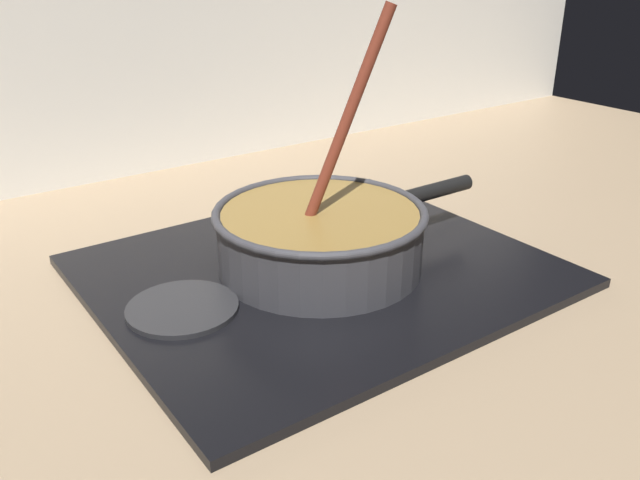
# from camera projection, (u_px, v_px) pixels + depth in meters

# --- Properties ---
(ground) EXTENTS (2.40, 1.60, 0.04)m
(ground) POSITION_uv_depth(u_px,v_px,m) (455.00, 373.00, 0.70)
(ground) COLOR #9E8466
(backsplash_wall) EXTENTS (2.40, 0.02, 0.55)m
(backsplash_wall) POSITION_uv_depth(u_px,v_px,m) (143.00, 20.00, 1.17)
(backsplash_wall) COLOR silver
(backsplash_wall) RESTS_ON ground
(hob_plate) EXTENTS (0.56, 0.48, 0.01)m
(hob_plate) POSITION_uv_depth(u_px,v_px,m) (320.00, 271.00, 0.87)
(hob_plate) COLOR black
(hob_plate) RESTS_ON ground
(burner_ring) EXTENTS (0.21, 0.21, 0.01)m
(burner_ring) POSITION_uv_depth(u_px,v_px,m) (320.00, 264.00, 0.86)
(burner_ring) COLOR #592D0C
(burner_ring) RESTS_ON hob_plate
(spare_burner) EXTENTS (0.13, 0.13, 0.01)m
(spare_burner) POSITION_uv_depth(u_px,v_px,m) (182.00, 308.00, 0.76)
(spare_burner) COLOR #262628
(spare_burner) RESTS_ON hob_plate
(cooking_pan) EXTENTS (0.40, 0.27, 0.33)m
(cooking_pan) POSITION_uv_depth(u_px,v_px,m) (321.00, 236.00, 0.85)
(cooking_pan) COLOR #38383D
(cooking_pan) RESTS_ON hob_plate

